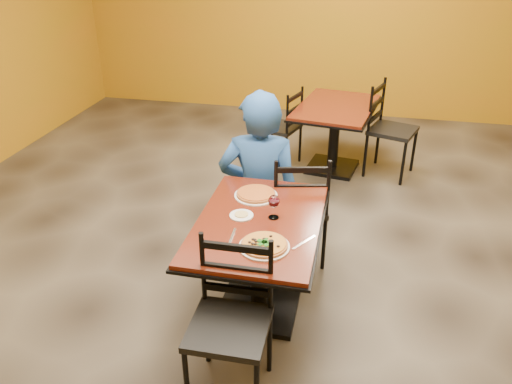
% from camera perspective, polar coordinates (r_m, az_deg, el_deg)
% --- Properties ---
extents(floor, '(7.00, 8.00, 0.01)m').
position_cam_1_polar(floor, '(4.15, 1.75, -8.61)').
color(floor, black).
rests_on(floor, ground).
extents(wall_back, '(7.00, 0.01, 3.00)m').
position_cam_1_polar(wall_back, '(7.38, 8.05, 20.05)').
color(wall_back, '#B56F14').
rests_on(wall_back, ground).
extents(table_main, '(0.83, 1.23, 0.75)m').
position_cam_1_polar(table_main, '(3.43, 0.33, -5.98)').
color(table_main, maroon).
rests_on(table_main, floor).
extents(table_second, '(0.97, 1.29, 0.75)m').
position_cam_1_polar(table_second, '(5.65, 8.92, 7.74)').
color(table_second, maroon).
rests_on(table_second, floor).
extents(chair_main_near, '(0.44, 0.44, 0.96)m').
position_cam_1_polar(chair_main_near, '(2.91, -3.07, -15.16)').
color(chair_main_near, black).
rests_on(chair_main_near, floor).
extents(chair_main_far, '(0.52, 0.52, 0.96)m').
position_cam_1_polar(chair_main_far, '(4.07, 4.79, -1.51)').
color(chair_main_far, black).
rests_on(chair_main_far, floor).
extents(chair_second_left, '(0.51, 0.51, 0.90)m').
position_cam_1_polar(chair_second_left, '(5.75, 2.63, 7.30)').
color(chair_second_left, black).
rests_on(chair_second_left, floor).
extents(chair_second_right, '(0.58, 0.58, 1.02)m').
position_cam_1_polar(chair_second_right, '(5.68, 15.17, 6.67)').
color(chair_second_right, black).
rests_on(chair_second_right, floor).
extents(diner, '(0.72, 0.52, 1.39)m').
position_cam_1_polar(diner, '(4.07, 0.40, 2.06)').
color(diner, navy).
rests_on(diner, floor).
extents(plate_main, '(0.31, 0.31, 0.01)m').
position_cam_1_polar(plate_main, '(3.06, 0.94, -6.17)').
color(plate_main, white).
rests_on(plate_main, table_main).
extents(pizza_main, '(0.28, 0.28, 0.02)m').
position_cam_1_polar(pizza_main, '(3.05, 0.94, -5.92)').
color(pizza_main, maroon).
rests_on(pizza_main, plate_main).
extents(plate_far, '(0.31, 0.31, 0.01)m').
position_cam_1_polar(plate_far, '(3.61, -0.01, -0.39)').
color(plate_far, white).
rests_on(plate_far, table_main).
extents(pizza_far, '(0.28, 0.28, 0.02)m').
position_cam_1_polar(pizza_far, '(3.61, -0.01, -0.17)').
color(pizza_far, orange).
rests_on(pizza_far, plate_far).
extents(side_plate, '(0.16, 0.16, 0.01)m').
position_cam_1_polar(side_plate, '(3.37, -1.66, -2.66)').
color(side_plate, white).
rests_on(side_plate, table_main).
extents(dip, '(0.09, 0.09, 0.01)m').
position_cam_1_polar(dip, '(3.36, -1.66, -2.53)').
color(dip, tan).
rests_on(dip, side_plate).
extents(wine_glass, '(0.08, 0.08, 0.18)m').
position_cam_1_polar(wine_glass, '(3.31, 2.03, -1.56)').
color(wine_glass, white).
rests_on(wine_glass, table_main).
extents(fork, '(0.03, 0.19, 0.00)m').
position_cam_1_polar(fork, '(3.16, -2.70, -5.02)').
color(fork, silver).
rests_on(fork, table_main).
extents(knife, '(0.13, 0.18, 0.00)m').
position_cam_1_polar(knife, '(3.11, 5.43, -5.68)').
color(knife, silver).
rests_on(knife, table_main).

